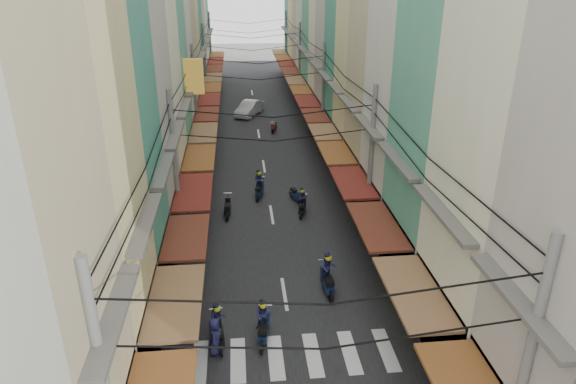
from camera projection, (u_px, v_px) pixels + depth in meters
ground at (280, 270)px, 24.61m from camera, size 160.00×160.00×0.00m
road at (260, 141)px, 42.82m from camera, size 10.00×80.00×0.02m
sidewalk_left at (181, 143)px, 42.22m from camera, size 3.00×80.00×0.06m
sidewalk_right at (336, 138)px, 43.41m from camera, size 3.00×80.00×0.06m
crosswalk at (294, 356)px, 19.13m from camera, size 7.55×2.40×0.01m
building_row_left at (143, 24)px, 35.04m from camera, size 7.80×67.67×23.70m
building_row_right at (370, 27)px, 36.53m from camera, size 7.80×68.98×22.59m
utility_poles at (261, 73)px, 35.63m from camera, size 10.20×66.13×8.20m
white_car at (249, 115)px, 50.23m from camera, size 5.32×3.82×1.75m
bicycle at (390, 259)px, 25.50m from camera, size 1.58×1.08×1.02m
moving_scooters at (274, 236)px, 26.56m from camera, size 5.28×29.27×2.00m
parked_scooters at (395, 318)px, 20.47m from camera, size 13.18×13.95×1.01m
pedestrians at (186, 225)px, 26.75m from camera, size 13.61×16.70×2.10m
market_umbrella at (424, 242)px, 22.32m from camera, size 2.53×2.53×2.67m
traffic_sign at (417, 256)px, 21.91m from camera, size 0.10×0.61×2.78m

